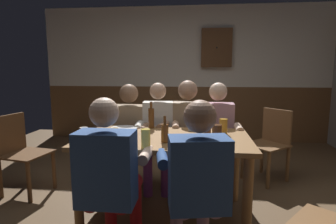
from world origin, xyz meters
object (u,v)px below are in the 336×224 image
person_0 (128,130)px  pint_glass_2 (223,126)px  condiment_caddy (195,128)px  person_3 (217,131)px  plate_0 (121,138)px  dining_table (165,149)px  chair_empty_near_right (270,142)px  wall_dart_cabinet (216,48)px  bottle_1 (151,117)px  person_1 (158,131)px  pint_glass_4 (146,139)px  person_4 (110,173)px  plate_1 (124,128)px  bottle_0 (165,133)px  person_2 (186,129)px  pint_glass_0 (207,128)px  pint_glass_5 (90,138)px  person_5 (197,176)px  pint_glass_6 (114,136)px  chair_empty_near_left (20,151)px  pint_glass_3 (217,133)px  pint_glass_1 (84,135)px

person_0 → pint_glass_2: bearing=155.6°
condiment_caddy → person_3: bearing=56.1°
plate_0 → dining_table: bearing=16.7°
chair_empty_near_right → wall_dart_cabinet: (-0.58, 1.81, 1.29)m
dining_table → bottle_1: bottle_1 is taller
person_1 → pint_glass_4: person_1 is taller
person_0 → pint_glass_4: bearing=111.9°
person_4 → plate_1: size_ratio=4.26×
chair_empty_near_right → condiment_caddy: size_ratio=6.29×
person_3 → bottle_0: bearing=61.1°
condiment_caddy → wall_dart_cabinet: (0.34, 2.53, 0.98)m
person_2 → pint_glass_0: size_ratio=8.50×
dining_table → person_2: size_ratio=1.24×
pint_glass_5 → chair_empty_near_right: bearing=38.3°
bottle_0 → pint_glass_0: bearing=38.8°
chair_empty_near_right → person_5: bearing=111.6°
dining_table → bottle_1: (-0.19, 0.37, 0.23)m
person_5 → condiment_caddy: size_ratio=8.45×
person_1 → person_5: size_ratio=1.03×
pint_glass_2 → pint_glass_5: bearing=-153.3°
bottle_1 → pint_glass_6: (-0.19, -0.67, -0.05)m
person_2 → pint_glass_4: person_2 is taller
person_4 → pint_glass_6: person_4 is taller
chair_empty_near_left → plate_1: size_ratio=3.15×
plate_0 → wall_dart_cabinet: bearing=71.3°
person_3 → bottle_1: (-0.71, -0.30, 0.20)m
bottle_1 → pint_glass_2: 0.76m
pint_glass_5 → wall_dart_cabinet: size_ratio=0.19×
dining_table → plate_0: plate_0 is taller
dining_table → person_5: 0.73m
dining_table → person_2: bearing=76.5°
person_3 → pint_glass_6: bearing=48.2°
plate_1 → pint_glass_3: 1.01m
person_0 → bottle_1: person_0 is taller
condiment_caddy → bottle_0: (-0.25, -0.50, 0.06)m
pint_glass_6 → wall_dart_cabinet: size_ratio=0.19×
dining_table → bottle_0: (0.02, -0.20, 0.20)m
bottle_0 → pint_glass_3: bearing=12.3°
chair_empty_near_left → pint_glass_0: pint_glass_0 is taller
dining_table → pint_glass_5: bearing=-146.4°
pint_glass_6 → bottle_1: bearing=74.0°
pint_glass_3 → pint_glass_5: size_ratio=1.04×
condiment_caddy → plate_0: 0.78m
pint_glass_1 → pint_glass_4: (0.56, -0.13, 0.01)m
person_2 → pint_glass_0: (0.22, -0.58, 0.14)m
person_3 → plate_0: size_ratio=6.10×
pint_glass_3 → bottle_1: bearing=144.2°
pint_glass_3 → wall_dart_cabinet: size_ratio=0.20×
bottle_0 → pint_glass_6: bearing=-165.2°
pint_glass_3 → pint_glass_4: size_ratio=0.95×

